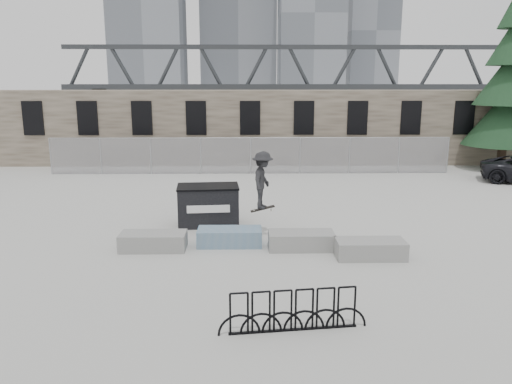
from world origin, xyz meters
The scene contains 13 objects.
ground centered at (0.00, 0.00, 0.00)m, with size 120.00×120.00×0.00m, color #B4B4AE.
stone_wall centered at (0.00, 16.24, 2.26)m, with size 36.00×2.58×4.50m.
chainlink_fence centered at (0.00, 12.50, 1.04)m, with size 22.06×0.06×2.02m.
planter_far_left centered at (-3.05, -0.25, 0.29)m, with size 2.00×0.90×0.53m.
planter_center_left centered at (-0.73, 0.15, 0.29)m, with size 2.00×0.90×0.53m.
planter_center_right centered at (1.49, -0.24, 0.29)m, with size 2.00×0.90×0.53m.
planter_offset centered at (3.42, -1.07, 0.29)m, with size 2.00×0.90×0.53m.
dumpster centered at (-1.57, 2.46, 0.72)m, with size 2.27×1.50×1.43m.
bike_rack centered at (0.78, -5.40, 0.44)m, with size 3.12×0.42×0.90m.
spruce_tree centered at (14.70, 13.81, 4.67)m, with size 4.65×4.65×11.50m.
skyline_towers centered at (-1.01, 93.81, 20.79)m, with size 58.00×28.00×48.00m.
truss_bridge centered at (10.00, 55.00, 4.13)m, with size 70.00×3.00×9.80m.
skateboarder centered at (0.33, 0.98, 1.92)m, with size 0.97×1.34×1.99m.
Camera 1 is at (-0.16, -14.84, 5.06)m, focal length 35.00 mm.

